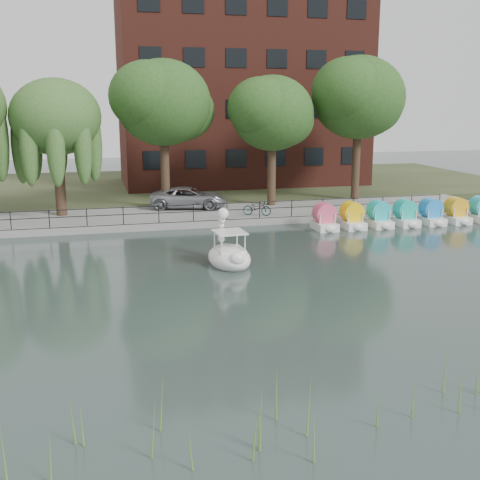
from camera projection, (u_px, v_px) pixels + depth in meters
name	position (u px, v px, depth m)	size (l,w,h in m)	color
ground_plane	(253.00, 298.00, 22.48)	(120.00, 120.00, 0.00)	#3C4F4C
promenade	(186.00, 216.00, 37.57)	(40.00, 6.00, 0.40)	gray
kerb	(194.00, 225.00, 34.78)	(40.00, 0.25, 0.40)	gray
land_strip	(161.00, 186.00, 50.81)	(60.00, 22.00, 0.36)	#47512D
railing	(193.00, 208.00, 34.75)	(32.00, 0.05, 1.00)	black
apartment_building	(241.00, 75.00, 50.36)	(20.00, 10.07, 18.00)	#4C1E16
willow_mid	(55.00, 118.00, 35.40)	(5.32, 5.32, 8.15)	#473323
broadleaf_center	(163.00, 103.00, 37.68)	(6.00, 6.00, 9.25)	#473323
broadleaf_right	(272.00, 114.00, 39.00)	(5.40, 5.40, 8.32)	#473323
broadleaf_far	(359.00, 98.00, 41.24)	(6.30, 6.30, 9.71)	#473323
minivan	(188.00, 196.00, 38.95)	(5.66, 2.60, 1.57)	gray
bicycle	(257.00, 207.00, 36.50)	(1.72, 0.60, 1.00)	gray
swan_boat	(229.00, 253.00, 26.96)	(2.00, 3.03, 2.44)	white
pedal_boat_row	(405.00, 215.00, 35.52)	(11.35, 1.70, 1.40)	white
reed_bank	(444.00, 394.00, 13.83)	(24.00, 2.40, 1.20)	#669938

